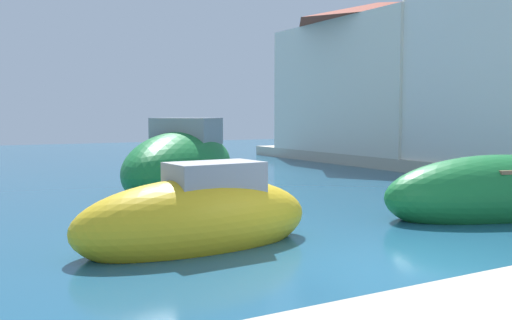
% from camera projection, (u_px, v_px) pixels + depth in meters
% --- Properties ---
extents(ground, '(80.00, 80.00, 0.00)m').
position_uv_depth(ground, '(398.00, 266.00, 8.38)').
color(ground, '#1E5170').
extents(moored_boat_0, '(4.44, 1.94, 1.78)m').
position_uv_depth(moored_boat_0, '(198.00, 219.00, 9.64)').
color(moored_boat_0, gold).
rests_on(moored_boat_0, ground).
extents(moored_boat_1, '(6.27, 6.43, 2.68)m').
position_uv_depth(moored_boat_1, '(182.00, 165.00, 17.46)').
color(moored_boat_1, '#197233').
rests_on(moored_boat_1, ground).
extents(moored_boat_4, '(5.85, 3.19, 1.77)m').
position_uv_depth(moored_boat_4, '(497.00, 194.00, 12.55)').
color(moored_boat_4, '#197233').
rests_on(moored_boat_4, ground).
extents(waterfront_building_annex, '(6.36, 10.05, 7.24)m').
position_uv_depth(waterfront_building_annex, '(377.00, 76.00, 27.67)').
color(waterfront_building_annex, silver).
rests_on(waterfront_building_annex, quay_promenade).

